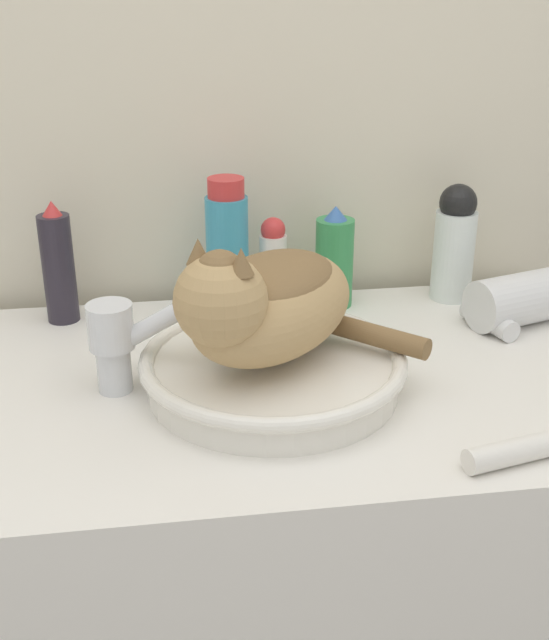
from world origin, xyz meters
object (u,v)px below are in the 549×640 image
object	(u,v)px
cream_tube	(529,448)
hair_dryer	(518,301)
cat	(266,301)
faucet	(122,338)
mouthwash_bottle	(227,249)
deodorant_stick	(273,264)
hairspray_can_black	(58,266)
spray_bottle_trigger	(334,260)
lotion_bottle_white	(454,243)

from	to	relation	value
cream_tube	hair_dryer	bearing A→B (deg)	68.08
cat	faucet	world-z (taller)	cat
mouthwash_bottle	cream_tube	world-z (taller)	mouthwash_bottle
mouthwash_bottle	hair_dryer	xyz separation A→B (m)	(0.43, -0.12, -0.07)
deodorant_stick	hairspray_can_black	xyz separation A→B (m)	(-0.33, -0.00, 0.01)
spray_bottle_trigger	hair_dryer	bearing A→B (deg)	-24.29
mouthwash_bottle	hairspray_can_black	size ratio (longest dim) A/B	1.13
lotion_bottle_white	spray_bottle_trigger	world-z (taller)	lotion_bottle_white
cat	deodorant_stick	size ratio (longest dim) A/B	2.30
deodorant_stick	spray_bottle_trigger	xyz separation A→B (m)	(0.10, 0.00, 0.00)
faucet	cream_tube	size ratio (longest dim) A/B	1.05
lotion_bottle_white	cat	bearing A→B (deg)	-140.83
spray_bottle_trigger	cream_tube	distance (m)	0.49
lotion_bottle_white	hairspray_can_black	world-z (taller)	lotion_bottle_white
faucet	deodorant_stick	size ratio (longest dim) A/B	1.09
lotion_bottle_white	deodorant_stick	bearing A→B (deg)	180.00
cat	lotion_bottle_white	bearing A→B (deg)	171.65
lotion_bottle_white	hairspray_can_black	xyz separation A→B (m)	(-0.62, 0.00, -0.01)
lotion_bottle_white	hairspray_can_black	distance (m)	0.62
lotion_bottle_white	mouthwash_bottle	bearing A→B (deg)	180.00
deodorant_stick	spray_bottle_trigger	size ratio (longest dim) A/B	0.91
cat	mouthwash_bottle	xyz separation A→B (m)	(-0.02, 0.28, -0.03)
faucet	hair_dryer	xyz separation A→B (m)	(0.58, 0.12, -0.04)
deodorant_stick	hairspray_can_black	distance (m)	0.33
deodorant_stick	hair_dryer	xyz separation A→B (m)	(0.36, -0.12, -0.04)
mouthwash_bottle	hair_dryer	distance (m)	0.45
mouthwash_bottle	lotion_bottle_white	bearing A→B (deg)	0.00
mouthwash_bottle	cream_tube	xyz separation A→B (m)	(0.29, -0.47, -0.09)
hairspray_can_black	cream_tube	bearing A→B (deg)	-40.84
deodorant_stick	hair_dryer	bearing A→B (deg)	-18.15
lotion_bottle_white	spray_bottle_trigger	distance (m)	0.20
spray_bottle_trigger	deodorant_stick	bearing A→B (deg)	180.00
mouthwash_bottle	deodorant_stick	world-z (taller)	mouthwash_bottle
deodorant_stick	hairspray_can_black	bearing A→B (deg)	-180.00
deodorant_stick	hair_dryer	world-z (taller)	deodorant_stick
hair_dryer	cream_tube	bearing A→B (deg)	-128.61
mouthwash_bottle	hair_dryer	bearing A→B (deg)	-15.30
cream_tube	hair_dryer	distance (m)	0.38
lotion_bottle_white	hair_dryer	bearing A→B (deg)	-61.62
cat	hairspray_can_black	xyz separation A→B (m)	(-0.28, 0.28, -0.04)
faucet	hair_dryer	bearing A→B (deg)	19.72
spray_bottle_trigger	cream_tube	bearing A→B (deg)	-75.86
cat	cream_tube	distance (m)	0.34
lotion_bottle_white	spray_bottle_trigger	size ratio (longest dim) A/B	1.16
mouthwash_bottle	deodorant_stick	bearing A→B (deg)	0.00
cat	cream_tube	world-z (taller)	cat
faucet	hairspray_can_black	xyz separation A→B (m)	(-0.10, 0.24, 0.01)
spray_bottle_trigger	mouthwash_bottle	bearing A→B (deg)	-180.00
faucet	deodorant_stick	bearing A→B (deg)	54.52
mouthwash_bottle	spray_bottle_trigger	xyz separation A→B (m)	(0.17, 0.00, -0.03)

